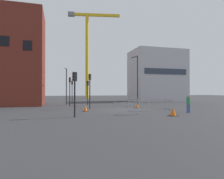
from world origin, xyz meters
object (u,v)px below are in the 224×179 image
Objects in this scene: streetlamp_tall at (136,76)px; traffic_light_verge at (75,87)px; traffic_cone_by_barrier at (137,106)px; pedestrian_walking at (188,103)px; traffic_light_median at (90,85)px; streetlamp_short at (66,82)px; traffic_light_near at (88,89)px; traffic_cone_striped at (85,109)px; traffic_light_corner at (70,87)px; traffic_cone_on_verge at (173,112)px; construction_crane at (88,43)px; traffic_light_far at (72,88)px.

traffic_light_verge is at bearing -130.03° from streetlamp_tall.
traffic_cone_by_barrier is at bearing -111.55° from streetlamp_tall.
streetlamp_tall is at bearing 92.49° from pedestrian_walking.
traffic_light_median is 1.16× the size of traffic_light_verge.
traffic_light_median is (2.35, -7.91, -0.70)m from streetlamp_short.
traffic_cone_striped is (-1.59, -9.22, -2.17)m from traffic_light_near.
streetlamp_tall is at bearing -1.07° from traffic_light_corner.
traffic_cone_by_barrier is at bearing -33.37° from traffic_light_corner.
traffic_light_corner is 5.86× the size of traffic_cone_on_verge.
traffic_cone_by_barrier is at bearing 88.04° from traffic_cone_on_verge.
traffic_light_corner is at bearing -149.86° from traffic_light_near.
pedestrian_walking is at bearing -60.28° from traffic_light_near.
traffic_cone_by_barrier is 0.86× the size of traffic_cone_on_verge.
traffic_cone_on_verge is at bearing -91.96° from traffic_cone_by_barrier.
pedestrian_walking is at bearing -23.74° from traffic_cone_striped.
traffic_light_corner reaches higher than traffic_cone_on_verge.
traffic_cone_striped is (1.46, 4.58, -2.11)m from traffic_light_verge.
traffic_light_near is at bearing -98.42° from construction_crane.
traffic_light_far is 16.39m from traffic_cone_striped.
traffic_cone_striped is at bearing -159.42° from traffic_cone_by_barrier.
traffic_cone_by_barrier is at bearing -45.31° from streetlamp_short.
traffic_cone_striped is at bearing 137.94° from traffic_cone_on_verge.
streetlamp_short is 9.53× the size of traffic_cone_by_barrier.
traffic_light_near is 7.22m from traffic_light_far.
traffic_light_far reaches higher than pedestrian_walking.
construction_crane is at bearing 95.98° from streetlamp_tall.
traffic_light_median is at bearing 72.49° from traffic_cone_striped.
traffic_light_near reaches higher than traffic_cone_by_barrier.
traffic_cone_on_verge is at bearing -73.28° from traffic_light_far.
construction_crane is 43.25m from pedestrian_walking.
traffic_cone_by_barrier is (7.81, -5.14, -2.40)m from traffic_light_corner.
traffic_light_verge reaches higher than traffic_cone_on_verge.
streetlamp_tall reaches higher than traffic_cone_by_barrier.
traffic_light_median reaches higher than traffic_cone_on_verge.
traffic_light_median is at bearing 122.58° from traffic_cone_on_verge.
traffic_light_corner is 2.40× the size of pedestrian_walking.
traffic_light_verge is (-10.12, -12.05, -1.98)m from streetlamp_tall.
traffic_light_corner is (-6.73, -28.78, -13.14)m from construction_crane.
traffic_light_corner is 15.64m from pedestrian_walking.
traffic_cone_striped is (0.19, -16.22, -2.40)m from traffic_light_far.
traffic_cone_by_barrier is (1.08, -33.92, -15.53)m from construction_crane.
streetlamp_short is at bearing 106.54° from traffic_light_median.
construction_crane is 32.35m from traffic_light_corner.
traffic_light_median is at bearing -149.19° from streetlamp_tall.
construction_crane is 44.98m from traffic_cone_on_verge.
traffic_light_median reaches higher than traffic_light_corner.
streetlamp_tall is at bearing 30.81° from traffic_light_median.
streetlamp_tall is 12.73× the size of traffic_cone_striped.
construction_crane is 3.35× the size of streetlamp_tall.
streetlamp_short reaches higher than traffic_light_corner.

